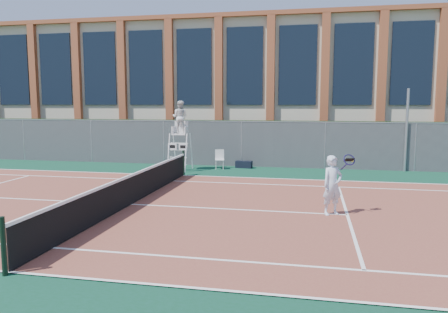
% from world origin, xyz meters
% --- Properties ---
extents(ground, '(120.00, 120.00, 0.00)m').
position_xyz_m(ground, '(0.00, 0.00, 0.00)').
color(ground, '#233814').
extents(apron, '(36.00, 20.00, 0.01)m').
position_xyz_m(apron, '(0.00, 1.00, 0.01)').
color(apron, '#0D3C24').
rests_on(apron, ground).
extents(tennis_court, '(23.77, 10.97, 0.02)m').
position_xyz_m(tennis_court, '(0.00, 0.00, 0.02)').
color(tennis_court, brown).
rests_on(tennis_court, apron).
extents(tennis_net, '(0.10, 11.30, 1.10)m').
position_xyz_m(tennis_net, '(0.00, 0.00, 0.54)').
color(tennis_net, black).
rests_on(tennis_net, ground).
extents(fence, '(40.00, 0.06, 2.20)m').
position_xyz_m(fence, '(0.00, 8.80, 1.10)').
color(fence, '#595E60').
rests_on(fence, ground).
extents(hedge, '(40.00, 1.40, 2.20)m').
position_xyz_m(hedge, '(0.00, 10.00, 1.10)').
color(hedge, black).
rests_on(hedge, ground).
extents(building, '(45.00, 10.60, 8.22)m').
position_xyz_m(building, '(0.00, 17.95, 4.15)').
color(building, beige).
rests_on(building, ground).
extents(steel_pole, '(0.12, 0.12, 3.76)m').
position_xyz_m(steel_pole, '(9.56, 8.70, 1.88)').
color(steel_pole, '#9EA0A5').
rests_on(steel_pole, ground).
extents(umpire_chair, '(0.91, 1.40, 3.25)m').
position_xyz_m(umpire_chair, '(-0.58, 7.04, 2.37)').
color(umpire_chair, white).
rests_on(umpire_chair, ground).
extents(plastic_chair, '(0.50, 0.50, 0.91)m').
position_xyz_m(plastic_chair, '(1.12, 7.79, 0.54)').
color(plastic_chair, silver).
rests_on(plastic_chair, apron).
extents(sports_bag_near, '(0.82, 0.41, 0.33)m').
position_xyz_m(sports_bag_near, '(2.21, 8.28, 0.18)').
color(sports_bag_near, black).
rests_on(sports_bag_near, apron).
extents(sports_bag_far, '(0.57, 0.38, 0.21)m').
position_xyz_m(sports_bag_far, '(2.25, 8.35, 0.12)').
color(sports_bag_far, black).
rests_on(sports_bag_far, apron).
extents(tennis_player, '(0.99, 0.76, 1.67)m').
position_xyz_m(tennis_player, '(5.98, -0.03, 0.86)').
color(tennis_player, silver).
rests_on(tennis_player, tennis_court).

